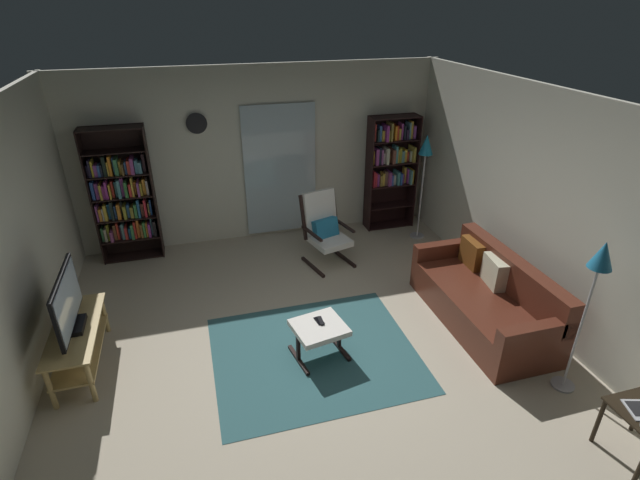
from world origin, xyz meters
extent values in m
plane|color=#B4A78F|center=(0.00, 0.00, 0.00)|extent=(7.02, 7.02, 0.00)
cube|color=beige|center=(0.00, 2.90, 1.30)|extent=(5.60, 0.06, 2.60)
cube|color=beige|center=(2.70, 0.00, 1.30)|extent=(0.06, 6.00, 2.60)
cube|color=silver|center=(0.30, 2.83, 1.05)|extent=(1.10, 0.01, 2.00)
cube|color=#305A5E|center=(0.02, -0.14, 0.00)|extent=(2.13, 1.83, 0.01)
cube|color=tan|center=(-2.32, 0.33, 0.47)|extent=(0.44, 1.19, 0.02)
cube|color=tan|center=(-2.32, 0.33, 0.22)|extent=(0.40, 1.13, 0.02)
cylinder|color=tan|center=(-2.15, -0.21, 0.23)|extent=(0.05, 0.05, 0.46)
cylinder|color=tan|center=(-2.15, 0.88, 0.23)|extent=(0.05, 0.05, 0.46)
cylinder|color=tan|center=(-2.49, -0.21, 0.23)|extent=(0.05, 0.05, 0.46)
cylinder|color=tan|center=(-2.49, 0.88, 0.23)|extent=(0.05, 0.05, 0.46)
cube|color=black|center=(-2.32, 0.47, 0.27)|extent=(0.26, 0.28, 0.07)
cube|color=black|center=(-2.32, 0.33, 0.51)|extent=(0.20, 0.32, 0.05)
cube|color=black|center=(-2.32, 0.33, 0.81)|extent=(0.04, 0.94, 0.55)
cube|color=silver|center=(-2.30, 0.33, 0.81)|extent=(0.01, 0.89, 0.49)
cube|color=black|center=(-2.36, 2.65, 0.96)|extent=(0.02, 0.30, 1.91)
cube|color=black|center=(-1.55, 2.65, 0.96)|extent=(0.02, 0.30, 1.91)
cube|color=black|center=(-1.96, 2.79, 0.96)|extent=(0.82, 0.02, 1.91)
cube|color=black|center=(-1.96, 2.65, 0.02)|extent=(0.79, 0.28, 0.02)
cube|color=black|center=(-1.96, 2.65, 0.32)|extent=(0.79, 0.28, 0.02)
cube|color=black|center=(-1.96, 2.65, 0.64)|extent=(0.79, 0.28, 0.02)
cube|color=black|center=(-1.96, 2.65, 0.96)|extent=(0.79, 0.28, 0.02)
cube|color=black|center=(-1.96, 2.65, 1.28)|extent=(0.79, 0.28, 0.02)
cube|color=black|center=(-1.96, 2.65, 1.59)|extent=(0.79, 0.28, 0.02)
cube|color=black|center=(-1.96, 2.65, 1.90)|extent=(0.79, 0.28, 0.02)
cube|color=#408E4E|center=(-2.32, 2.65, 0.43)|extent=(0.03, 0.14, 0.20)
cube|color=beige|center=(-2.28, 2.65, 0.42)|extent=(0.03, 0.19, 0.19)
cube|color=#959B29|center=(-2.24, 2.65, 0.45)|extent=(0.03, 0.14, 0.24)
cube|color=#984783|center=(-2.20, 2.63, 0.40)|extent=(0.04, 0.22, 0.15)
cube|color=brown|center=(-2.16, 2.64, 0.44)|extent=(0.04, 0.11, 0.23)
cube|color=red|center=(-2.12, 2.65, 0.45)|extent=(0.03, 0.12, 0.25)
cube|color=#2F1C2A|center=(-2.09, 2.66, 0.43)|extent=(0.02, 0.13, 0.21)
cube|color=#589094|center=(-2.05, 2.66, 0.44)|extent=(0.04, 0.18, 0.24)
cube|color=red|center=(-2.01, 2.67, 0.42)|extent=(0.03, 0.23, 0.18)
cube|color=#266DAB|center=(-1.96, 2.63, 0.41)|extent=(0.03, 0.12, 0.16)
cube|color=#3F874C|center=(-1.92, 2.64, 0.44)|extent=(0.04, 0.22, 0.22)
cube|color=red|center=(-1.89, 2.64, 0.46)|extent=(0.03, 0.20, 0.26)
cube|color=orange|center=(-1.84, 2.65, 0.46)|extent=(0.04, 0.14, 0.27)
cube|color=brown|center=(-1.80, 2.64, 0.43)|extent=(0.03, 0.19, 0.21)
cube|color=#3F8D3E|center=(-1.76, 2.66, 0.44)|extent=(0.03, 0.21, 0.23)
cube|color=orange|center=(-1.73, 2.63, 0.43)|extent=(0.03, 0.14, 0.22)
cube|color=#993796|center=(-1.69, 2.65, 0.43)|extent=(0.03, 0.22, 0.20)
cube|color=teal|center=(-1.66, 2.66, 0.46)|extent=(0.02, 0.12, 0.26)
cube|color=black|center=(-1.62, 2.65, 0.44)|extent=(0.04, 0.19, 0.23)
cube|color=#934996|center=(-2.33, 2.65, 0.76)|extent=(0.02, 0.20, 0.23)
cube|color=orange|center=(-2.29, 2.64, 0.73)|extent=(0.04, 0.17, 0.18)
cube|color=beige|center=(-2.26, 2.65, 0.74)|extent=(0.02, 0.17, 0.18)
cube|color=gold|center=(-2.22, 2.64, 0.76)|extent=(0.04, 0.18, 0.23)
cube|color=#2669B2|center=(-2.18, 2.67, 0.75)|extent=(0.04, 0.12, 0.22)
cube|color=#212D28|center=(-2.13, 2.65, 0.78)|extent=(0.03, 0.22, 0.27)
cube|color=#3E69B6|center=(-2.10, 2.66, 0.74)|extent=(0.03, 0.16, 0.19)
cube|color=orange|center=(-2.05, 2.66, 0.75)|extent=(0.04, 0.22, 0.22)
cube|color=black|center=(-2.01, 2.67, 0.76)|extent=(0.03, 0.11, 0.23)
cube|color=#A29E32|center=(-1.97, 2.64, 0.74)|extent=(0.04, 0.21, 0.19)
cube|color=#3365AA|center=(-1.93, 2.65, 0.74)|extent=(0.04, 0.12, 0.19)
cube|color=olive|center=(-1.88, 2.65, 0.72)|extent=(0.04, 0.19, 0.16)
cube|color=#3A7D41|center=(-1.83, 2.64, 0.74)|extent=(0.04, 0.20, 0.20)
cube|color=teal|center=(-1.78, 2.65, 0.78)|extent=(0.03, 0.23, 0.26)
cube|color=brown|center=(-1.74, 2.65, 0.74)|extent=(0.04, 0.13, 0.19)
cube|color=red|center=(-1.70, 2.65, 0.77)|extent=(0.03, 0.22, 0.25)
cube|color=olive|center=(-1.66, 2.65, 0.74)|extent=(0.02, 0.11, 0.18)
cube|color=#295BAF|center=(-1.63, 2.66, 0.76)|extent=(0.02, 0.10, 0.23)
cube|color=#3059B4|center=(-2.32, 2.66, 1.09)|extent=(0.04, 0.18, 0.25)
cube|color=#8E3D90|center=(-2.26, 2.67, 1.08)|extent=(0.04, 0.20, 0.22)
cube|color=gold|center=(-2.22, 2.64, 1.07)|extent=(0.03, 0.23, 0.21)
cube|color=#903085|center=(-2.19, 2.65, 1.06)|extent=(0.04, 0.18, 0.19)
cube|color=#9D338E|center=(-2.15, 2.64, 1.09)|extent=(0.03, 0.19, 0.24)
cube|color=gold|center=(-2.10, 2.64, 1.07)|extent=(0.02, 0.23, 0.20)
cube|color=red|center=(-2.07, 2.65, 1.08)|extent=(0.03, 0.13, 0.23)
cube|color=teal|center=(-2.03, 2.66, 1.07)|extent=(0.03, 0.13, 0.22)
cube|color=teal|center=(-1.98, 2.63, 1.09)|extent=(0.04, 0.22, 0.26)
cube|color=#983984|center=(-1.94, 2.65, 1.10)|extent=(0.04, 0.14, 0.27)
cube|color=#377C3C|center=(-1.90, 2.65, 1.07)|extent=(0.04, 0.24, 0.22)
cube|color=red|center=(-1.85, 2.65, 1.06)|extent=(0.03, 0.22, 0.18)
cube|color=gold|center=(-1.81, 2.63, 1.10)|extent=(0.02, 0.18, 0.27)
cube|color=orange|center=(-1.78, 2.67, 1.05)|extent=(0.03, 0.11, 0.18)
cube|color=#944596|center=(-1.74, 2.63, 1.06)|extent=(0.03, 0.24, 0.20)
cube|color=#A9992E|center=(-1.71, 2.65, 1.05)|extent=(0.03, 0.18, 0.18)
cube|color=orange|center=(-1.66, 2.67, 1.07)|extent=(0.04, 0.15, 0.22)
cube|color=#C1B0A8|center=(-1.62, 2.65, 1.07)|extent=(0.03, 0.18, 0.20)
cube|color=#1E192F|center=(-2.32, 2.66, 1.36)|extent=(0.03, 0.17, 0.16)
cube|color=#211C33|center=(-2.29, 2.64, 1.40)|extent=(0.02, 0.20, 0.23)
cube|color=gold|center=(-2.26, 2.65, 1.39)|extent=(0.02, 0.19, 0.22)
cube|color=#8B4193|center=(-2.23, 2.64, 1.36)|extent=(0.04, 0.16, 0.16)
cube|color=#3257A4|center=(-2.18, 2.63, 1.36)|extent=(0.03, 0.16, 0.16)
cube|color=#1F212E|center=(-2.15, 2.66, 1.36)|extent=(0.02, 0.20, 0.16)
cube|color=black|center=(-2.11, 2.66, 1.42)|extent=(0.04, 0.22, 0.27)
cube|color=gold|center=(-2.07, 2.65, 1.38)|extent=(0.02, 0.20, 0.19)
cube|color=orange|center=(-2.04, 2.66, 1.42)|extent=(0.03, 0.23, 0.26)
cube|color=#3867B0|center=(-2.00, 2.66, 1.39)|extent=(0.02, 0.11, 0.22)
cube|color=#3D8250|center=(-1.97, 2.66, 1.39)|extent=(0.04, 0.23, 0.22)
cube|color=gold|center=(-1.92, 2.67, 1.37)|extent=(0.03, 0.18, 0.18)
cube|color=brown|center=(-1.89, 2.63, 1.36)|extent=(0.02, 0.21, 0.16)
cube|color=#3967AF|center=(-1.85, 2.66, 1.37)|extent=(0.03, 0.17, 0.17)
cube|color=#D33E33|center=(-1.81, 2.66, 1.38)|extent=(0.04, 0.22, 0.19)
cube|color=#9B438A|center=(-1.77, 2.64, 1.39)|extent=(0.04, 0.23, 0.22)
cube|color=teal|center=(-1.72, 2.64, 1.37)|extent=(0.04, 0.15, 0.18)
cube|color=teal|center=(-1.67, 2.63, 1.36)|extent=(0.04, 0.16, 0.15)
cube|color=#301F24|center=(-1.62, 2.67, 1.41)|extent=(0.04, 0.15, 0.25)
cube|color=black|center=(1.66, 2.63, 0.91)|extent=(0.02, 0.30, 1.82)
cube|color=black|center=(2.43, 2.63, 0.91)|extent=(0.02, 0.30, 1.82)
cube|color=black|center=(2.05, 2.77, 0.91)|extent=(0.78, 0.02, 1.82)
cube|color=black|center=(2.05, 2.63, 0.02)|extent=(0.75, 0.28, 0.02)
cube|color=black|center=(2.05, 2.63, 0.36)|extent=(0.75, 0.28, 0.02)
cube|color=black|center=(2.05, 2.63, 0.73)|extent=(0.75, 0.28, 0.02)
cube|color=black|center=(2.05, 2.63, 1.09)|extent=(0.75, 0.28, 0.02)
cube|color=black|center=(2.05, 2.63, 1.45)|extent=(0.75, 0.28, 0.02)
cube|color=black|center=(2.05, 2.63, 1.80)|extent=(0.75, 0.28, 0.02)
cube|color=orange|center=(1.70, 2.64, 0.86)|extent=(0.02, 0.11, 0.26)
cube|color=red|center=(1.73, 2.63, 0.86)|extent=(0.02, 0.20, 0.26)
cube|color=red|center=(1.76, 2.64, 0.85)|extent=(0.03, 0.19, 0.22)
cube|color=#8A3587|center=(1.81, 2.63, 0.83)|extent=(0.04, 0.14, 0.20)
cube|color=#A78939|center=(1.85, 2.64, 0.82)|extent=(0.03, 0.19, 0.17)
cube|color=gold|center=(1.90, 2.64, 0.84)|extent=(0.04, 0.15, 0.20)
cube|color=brown|center=(1.94, 2.62, 0.85)|extent=(0.04, 0.10, 0.23)
cube|color=#9B4485|center=(1.98, 2.62, 0.84)|extent=(0.02, 0.23, 0.22)
cube|color=#964397|center=(2.01, 2.64, 0.84)|extent=(0.02, 0.22, 0.22)
cube|color=#3855AD|center=(2.04, 2.63, 0.82)|extent=(0.03, 0.21, 0.17)
cube|color=beige|center=(2.08, 2.63, 0.82)|extent=(0.04, 0.15, 0.17)
cube|color=teal|center=(2.14, 2.62, 0.84)|extent=(0.04, 0.22, 0.22)
cube|color=#2C58B5|center=(2.18, 2.61, 0.83)|extent=(0.03, 0.20, 0.19)
cube|color=#8E4583|center=(2.23, 2.63, 0.81)|extent=(0.04, 0.11, 0.15)
cube|color=gold|center=(2.28, 2.65, 0.86)|extent=(0.03, 0.11, 0.26)
cube|color=#8F328B|center=(2.31, 2.64, 0.85)|extent=(0.02, 0.18, 0.24)
cube|color=#55928C|center=(2.35, 2.61, 0.85)|extent=(0.03, 0.24, 0.23)
cube|color=gold|center=(2.38, 2.61, 0.85)|extent=(0.02, 0.20, 0.23)
cube|color=yellow|center=(1.70, 2.63, 1.21)|extent=(0.03, 0.14, 0.22)
cube|color=#983E8D|center=(1.75, 2.63, 1.23)|extent=(0.04, 0.23, 0.25)
cube|color=black|center=(1.80, 2.61, 1.23)|extent=(0.04, 0.14, 0.27)
cube|color=#894783|center=(1.84, 2.65, 1.22)|extent=(0.03, 0.24, 0.24)
cube|color=beige|center=(1.88, 2.64, 1.18)|extent=(0.03, 0.15, 0.17)
cube|color=beige|center=(1.92, 2.62, 1.22)|extent=(0.04, 0.22, 0.25)
cube|color=brown|center=(1.97, 2.64, 1.18)|extent=(0.04, 0.12, 0.16)
cube|color=brown|center=(2.03, 2.63, 1.21)|extent=(0.04, 0.24, 0.22)
cube|color=teal|center=(2.08, 2.62, 1.23)|extent=(0.04, 0.17, 0.27)
cube|color=gold|center=(2.11, 2.63, 1.20)|extent=(0.02, 0.17, 0.21)
cube|color=olive|center=(2.15, 2.63, 1.22)|extent=(0.04, 0.17, 0.23)
cube|color=#5E9592|center=(2.19, 2.63, 1.19)|extent=(0.04, 0.18, 0.18)
cube|color=gold|center=(2.24, 2.64, 1.20)|extent=(0.04, 0.16, 0.20)
cube|color=red|center=(2.29, 2.64, 1.17)|extent=(0.04, 0.11, 0.15)
cube|color=beige|center=(2.34, 2.63, 1.18)|extent=(0.02, 0.15, 0.16)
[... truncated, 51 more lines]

